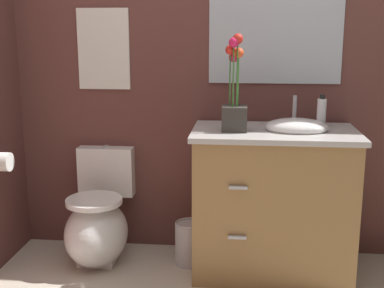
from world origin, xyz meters
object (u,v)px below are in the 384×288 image
(wall_poster, at_px, (104,49))
(toilet_paper_roll, at_px, (1,162))
(soap_bottle, at_px, (321,112))
(trash_bin, at_px, (190,243))
(toilet, at_px, (98,224))
(wall_mirror, at_px, (276,25))
(vanity_cabinet, at_px, (273,200))
(flower_vase, at_px, (235,98))

(wall_poster, relative_size, toilet_paper_roll, 4.56)
(soap_bottle, bearing_deg, trash_bin, -174.97)
(toilet, xyz_separation_m, wall_poster, (-0.00, 0.27, 1.06))
(wall_mirror, bearing_deg, toilet, -165.89)
(vanity_cabinet, distance_m, soap_bottle, 0.58)
(soap_bottle, distance_m, trash_bin, 1.12)
(vanity_cabinet, distance_m, wall_poster, 1.40)
(toilet, height_order, flower_vase, flower_vase)
(toilet, bearing_deg, soap_bottle, 3.51)
(toilet, bearing_deg, wall_mirror, 14.11)
(vanity_cabinet, xyz_separation_m, trash_bin, (-0.50, 0.04, -0.31))
(vanity_cabinet, distance_m, flower_vase, 0.65)
(toilet_paper_roll, bearing_deg, soap_bottle, 8.63)
(toilet, height_order, soap_bottle, soap_bottle)
(vanity_cabinet, distance_m, trash_bin, 0.59)
(toilet, xyz_separation_m, wall_mirror, (1.06, 0.27, 1.21))
(trash_bin, bearing_deg, toilet, -178.54)
(toilet, relative_size, trash_bin, 2.54)
(vanity_cabinet, height_order, trash_bin, vanity_cabinet)
(vanity_cabinet, xyz_separation_m, flower_vase, (-0.23, -0.04, 0.60))
(trash_bin, xyz_separation_m, wall_mirror, (0.49, 0.25, 1.31))
(wall_poster, bearing_deg, soap_bottle, -7.93)
(soap_bottle, height_order, toilet_paper_roll, soap_bottle)
(toilet, distance_m, flower_vase, 1.16)
(trash_bin, distance_m, toilet_paper_roll, 1.22)
(toilet, height_order, toilet_paper_roll, toilet_paper_roll)
(flower_vase, xyz_separation_m, soap_bottle, (0.50, 0.15, -0.10))
(flower_vase, height_order, trash_bin, flower_vase)
(wall_poster, bearing_deg, wall_mirror, 0.00)
(wall_poster, xyz_separation_m, wall_mirror, (1.06, 0.00, 0.15))
(toilet, distance_m, trash_bin, 0.58)
(trash_bin, height_order, wall_poster, wall_poster)
(toilet, relative_size, wall_mirror, 0.86)
(trash_bin, bearing_deg, vanity_cabinet, -4.71)
(toilet, height_order, vanity_cabinet, vanity_cabinet)
(toilet, xyz_separation_m, toilet_paper_roll, (-0.50, -0.20, 0.44))
(flower_vase, bearing_deg, soap_bottle, 16.66)
(vanity_cabinet, bearing_deg, toilet, 178.58)
(wall_poster, height_order, wall_mirror, wall_mirror)
(flower_vase, height_order, soap_bottle, flower_vase)
(trash_bin, bearing_deg, toilet_paper_roll, -168.83)
(soap_bottle, bearing_deg, wall_poster, 172.07)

